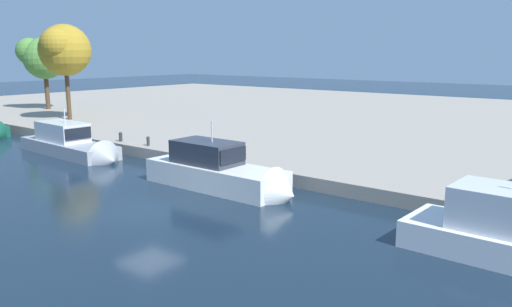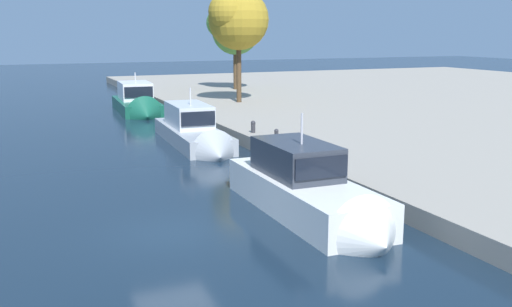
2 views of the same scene
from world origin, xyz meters
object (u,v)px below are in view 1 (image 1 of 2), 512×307
object	(u,v)px
mooring_bollard_1	(148,141)
tree_0	(64,49)
tree_1	(41,57)
motor_yacht_1	(73,147)
motor_yacht_2	(223,176)
mooring_bollard_0	(121,136)

from	to	relation	value
mooring_bollard_1	tree_0	size ratio (longest dim) A/B	0.07
tree_1	motor_yacht_1	bearing A→B (deg)	-25.70
motor_yacht_2	mooring_bollard_0	bearing A→B (deg)	166.18
mooring_bollard_0	tree_0	distance (m)	16.19
mooring_bollard_1	motor_yacht_2	bearing A→B (deg)	-18.55
motor_yacht_1	tree_0	distance (m)	16.35
mooring_bollard_1	tree_0	distance (m)	18.84
motor_yacht_1	mooring_bollard_0	size ratio (longest dim) A/B	14.94
motor_yacht_1	motor_yacht_2	distance (m)	14.39
mooring_bollard_1	tree_1	xyz separation A→B (m)	(-27.94, 8.22, 5.50)
motor_yacht_1	tree_0	bearing A→B (deg)	151.78
mooring_bollard_1	motor_yacht_1	bearing A→B (deg)	-144.90
tree_0	tree_1	world-z (taller)	tree_0
mooring_bollard_0	tree_1	size ratio (longest dim) A/B	0.09
motor_yacht_1	tree_1	size ratio (longest dim) A/B	1.28
motor_yacht_2	tree_1	xyz separation A→B (m)	(-37.92, 11.57, 5.89)
tree_1	mooring_bollard_0	bearing A→B (deg)	-18.36
mooring_bollard_0	mooring_bollard_1	distance (m)	2.98
motor_yacht_2	tree_1	bearing A→B (deg)	163.43
motor_yacht_1	mooring_bollard_0	bearing A→B (deg)	67.41
motor_yacht_1	mooring_bollard_1	bearing A→B (deg)	37.80
mooring_bollard_0	tree_1	distance (m)	26.87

